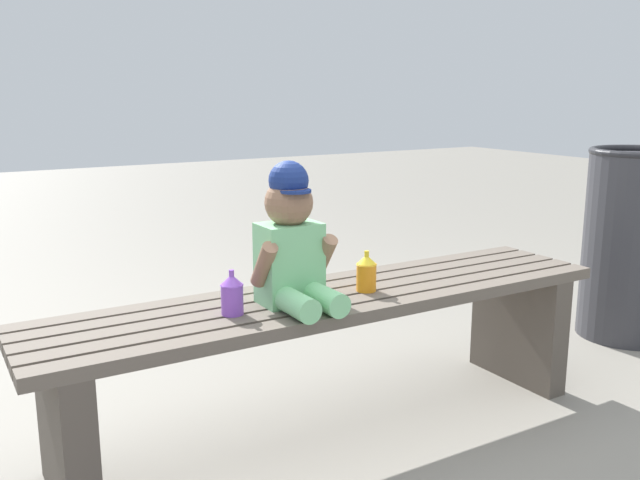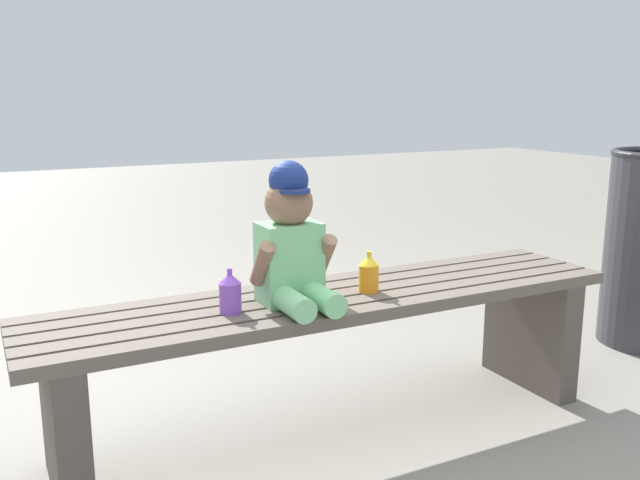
% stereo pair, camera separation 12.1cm
% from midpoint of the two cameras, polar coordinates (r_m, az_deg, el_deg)
% --- Properties ---
extents(ground_plane, '(16.00, 16.00, 0.00)m').
position_cam_midpoint_polar(ground_plane, '(2.24, 2.87, -15.42)').
color(ground_plane, gray).
extents(park_bench, '(1.81, 0.39, 0.45)m').
position_cam_midpoint_polar(park_bench, '(2.11, 2.96, -8.02)').
color(park_bench, '#60564C').
rests_on(park_bench, ground_plane).
extents(child_figure, '(0.23, 0.27, 0.40)m').
position_cam_midpoint_polar(child_figure, '(1.93, -0.53, -0.23)').
color(child_figure, '#7FCC8C').
rests_on(child_figure, park_bench).
extents(sippy_cup_left, '(0.06, 0.06, 0.12)m').
position_cam_midpoint_polar(sippy_cup_left, '(1.88, -5.58, -4.30)').
color(sippy_cup_left, '#8C4CCC').
rests_on(sippy_cup_left, park_bench).
extents(sippy_cup_right, '(0.06, 0.06, 0.12)m').
position_cam_midpoint_polar(sippy_cup_right, '(2.08, 5.71, -2.73)').
color(sippy_cup_right, orange).
rests_on(sippy_cup_right, park_bench).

